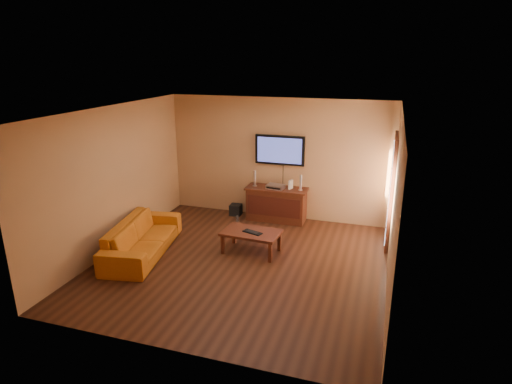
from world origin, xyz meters
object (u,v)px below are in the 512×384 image
at_px(bottle, 237,219).
at_px(subwoofer, 236,210).
at_px(coffee_table, 251,234).
at_px(speaker_right, 301,183).
at_px(game_console, 291,185).
at_px(media_console, 276,204).
at_px(av_receiver, 276,187).
at_px(sofa, 142,232).
at_px(speaker_left, 255,179).
at_px(keyboard, 252,232).
at_px(television, 280,150).

bearing_deg(bottle, subwoofer, 113.81).
distance_m(subwoofer, bottle, 0.52).
relative_size(coffee_table, speaker_right, 3.20).
distance_m(game_console, bottle, 1.41).
bearing_deg(game_console, media_console, -154.47).
bearing_deg(av_receiver, bottle, -145.03).
bearing_deg(sofa, bottle, -40.93).
xyz_separation_m(game_console, subwoofer, (-1.29, -0.01, -0.73)).
bearing_deg(speaker_left, speaker_right, -0.10).
distance_m(coffee_table, subwoofer, 2.03).
xyz_separation_m(speaker_right, bottle, (-1.31, -0.43, -0.83)).
bearing_deg(sofa, speaker_left, -41.07).
height_order(media_console, coffee_table, media_console).
bearing_deg(av_receiver, subwoofer, -177.02).
bearing_deg(av_receiver, media_console, 76.57).
relative_size(game_console, subwoofer, 0.77).
bearing_deg(sofa, media_console, -49.11).
distance_m(sofa, keyboard, 2.05).
distance_m(media_console, speaker_left, 0.74).
height_order(speaker_right, bottle, speaker_right).
xyz_separation_m(coffee_table, sofa, (-1.92, -0.65, 0.05)).
distance_m(sofa, speaker_right, 3.48).
xyz_separation_m(speaker_right, game_console, (-0.23, 0.05, -0.06)).
height_order(bottle, keyboard, keyboard).
height_order(game_console, bottle, game_console).
bearing_deg(coffee_table, media_console, 89.28).
bearing_deg(game_console, television, 167.53).
relative_size(coffee_table, game_console, 5.66).
distance_m(subwoofer, keyboard, 2.10).
xyz_separation_m(television, bottle, (-0.78, -0.66, -1.48)).
bearing_deg(sofa, keyboard, -83.03).
xyz_separation_m(av_receiver, subwoofer, (-0.97, 0.07, -0.67)).
bearing_deg(speaker_left, coffee_table, -74.47).
height_order(coffee_table, sofa, sofa).
relative_size(sofa, keyboard, 5.40).
relative_size(sofa, bottle, 11.37).
distance_m(game_console, keyboard, 1.90).
xyz_separation_m(coffee_table, speaker_left, (-0.48, 1.74, 0.55)).
bearing_deg(bottle, television, 40.34).
height_order(game_console, subwoofer, game_console).
relative_size(coffee_table, speaker_left, 3.06).
xyz_separation_m(speaker_right, av_receiver, (-0.55, -0.03, -0.12)).
relative_size(game_console, bottle, 1.03).
height_order(speaker_left, keyboard, speaker_left).
height_order(coffee_table, bottle, coffee_table).
distance_m(av_receiver, subwoofer, 1.18).
height_order(sofa, speaker_left, speaker_left).
relative_size(media_console, sofa, 0.64).
bearing_deg(av_receiver, sofa, -122.24).
bearing_deg(speaker_left, av_receiver, -4.15).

